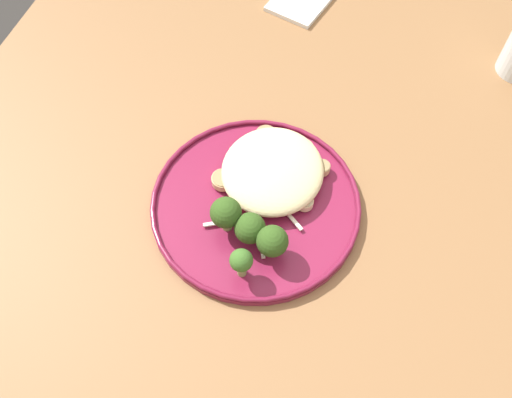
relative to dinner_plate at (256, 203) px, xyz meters
The scene contains 18 objects.
ground 0.75m from the dinner_plate, 100.54° to the left, with size 6.00×6.00×0.00m, color #2D2B28.
wooden_dining_table 0.09m from the dinner_plate, 100.54° to the left, with size 1.40×1.00×0.74m.
dinner_plate is the anchor object (origin of this frame).
noodle_bed 0.05m from the dinner_plate, 12.04° to the right, with size 0.15×0.14×0.04m.
seared_scallop_right_edge 0.06m from the dinner_plate, 73.02° to the left, with size 0.03×0.03×0.01m.
seared_scallop_large_seared 0.11m from the dinner_plate, 43.95° to the right, with size 0.02×0.02×0.01m.
seared_scallop_front_small 0.07m from the dinner_plate, 77.50° to the right, with size 0.02×0.02×0.01m.
seared_scallop_tilted_round 0.04m from the dinner_plate, ahead, with size 0.03×0.03×0.02m.
seared_scallop_rear_pale 0.11m from the dinner_plate, ahead, with size 0.03×0.03×0.01m.
seared_scallop_tiny_bay 0.06m from the dinner_plate, 10.15° to the left, with size 0.03×0.03×0.01m.
seared_scallop_half_hidden 0.11m from the dinner_plate, 21.17° to the right, with size 0.03×0.03×0.01m.
broccoli_floret_small_sprig 0.06m from the dinner_plate, behind, with size 0.04×0.04×0.05m.
broccoli_floret_near_rim 0.07m from the dinner_plate, 151.29° to the left, with size 0.04×0.04×0.06m.
broccoli_floret_right_tilted 0.09m from the dinner_plate, 147.98° to the right, with size 0.04×0.04×0.06m.
broccoli_floret_rear_charred 0.11m from the dinner_plate, behind, with size 0.03×0.03×0.05m.
onion_sliver_short_strip 0.06m from the dinner_plate, 142.33° to the left, with size 0.05×0.01×0.00m, color silver.
onion_sliver_curled_piece 0.06m from the dinner_plate, 102.98° to the right, with size 0.04×0.01×0.00m, color silver.
onion_sliver_pale_crescent 0.06m from the dinner_plate, 156.67° to the right, with size 0.05×0.01×0.00m, color silver.
Camera 1 is at (-0.37, -0.12, 1.40)m, focal length 38.60 mm.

